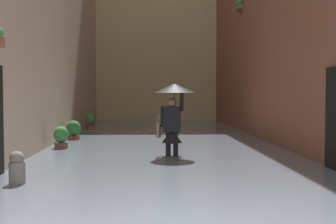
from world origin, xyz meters
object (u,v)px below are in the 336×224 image
object	(u,v)px
mooring_bollard	(17,174)
potted_plant_far_right	(74,132)
person_wading	(173,107)
potted_plant_mid_right	(61,140)
potted_plant_near_right	(90,123)

from	to	relation	value
mooring_bollard	potted_plant_far_right	bearing A→B (deg)	-88.05
person_wading	potted_plant_far_right	size ratio (longest dim) A/B	2.48
potted_plant_far_right	potted_plant_mid_right	bearing A→B (deg)	91.18
person_wading	mooring_bollard	xyz separation A→B (m)	(2.74, 3.08, -0.99)
potted_plant_near_right	mooring_bollard	size ratio (longest dim) A/B	1.12
potted_plant_near_right	potted_plant_mid_right	world-z (taller)	potted_plant_near_right
person_wading	mooring_bollard	bearing A→B (deg)	48.41
person_wading	mooring_bollard	world-z (taller)	person_wading
potted_plant_near_right	mooring_bollard	world-z (taller)	potted_plant_near_right
potted_plant_near_right	mooring_bollard	distance (m)	11.07
potted_plant_far_right	potted_plant_near_right	bearing A→B (deg)	-90.12
potted_plant_near_right	potted_plant_far_right	distance (m)	4.01
mooring_bollard	potted_plant_mid_right	bearing A→B (deg)	-87.66
person_wading	potted_plant_far_right	world-z (taller)	person_wading
potted_plant_far_right	mooring_bollard	world-z (taller)	potted_plant_far_right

